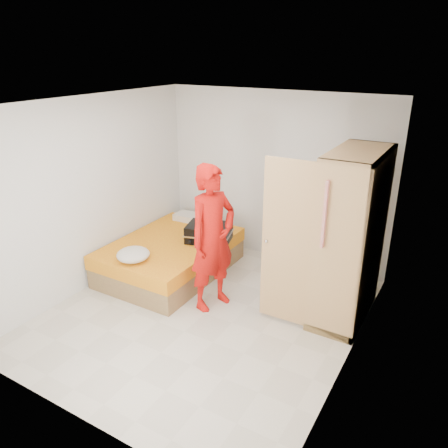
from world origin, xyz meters
The scene contains 7 objects.
room centered at (0.00, 0.00, 1.30)m, with size 4.00×4.02×2.60m.
bed centered at (-1.05, 0.70, 0.25)m, with size 1.42×2.02×0.50m.
wardrobe centered at (1.45, 0.86, 1.00)m, with size 1.17×1.20×2.10m.
person centered at (-0.03, 0.26, 0.95)m, with size 0.69×0.45×1.89m, color red.
suitcase centered at (-0.57, 1.01, 0.62)m, with size 0.75×0.63×0.28m.
round_cushion centered at (-1.10, -0.04, 0.58)m, with size 0.44×0.44×0.17m, color beige.
pillow centered at (-1.24, 1.55, 0.55)m, with size 0.57×0.29×0.10m, color beige.
Camera 1 is at (2.60, -3.95, 3.14)m, focal length 35.00 mm.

